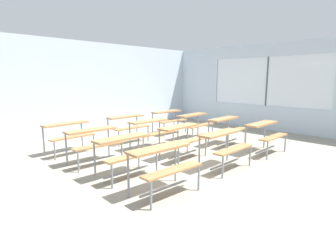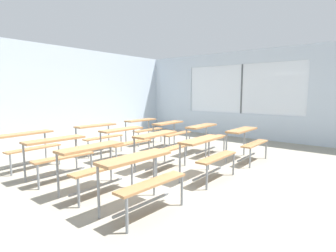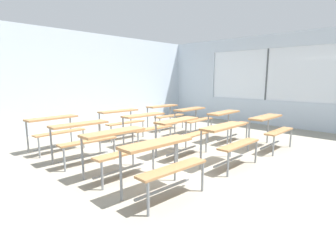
{
  "view_description": "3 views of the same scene",
  "coord_description": "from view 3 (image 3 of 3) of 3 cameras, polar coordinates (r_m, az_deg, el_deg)",
  "views": [
    {
      "loc": [
        -4.21,
        -3.82,
        1.82
      ],
      "look_at": [
        0.28,
        0.7,
        0.68
      ],
      "focal_mm": 28.7,
      "sensor_mm": 36.0,
      "label": 1
    },
    {
      "loc": [
        -3.8,
        -3.3,
        1.6
      ],
      "look_at": [
        0.79,
        0.41,
        0.83
      ],
      "focal_mm": 28.0,
      "sensor_mm": 36.0,
      "label": 2
    },
    {
      "loc": [
        -3.8,
        -3.3,
        1.6
      ],
      "look_at": [
        0.39,
        0.71,
        0.53
      ],
      "focal_mm": 28.0,
      "sensor_mm": 36.0,
      "label": 3
    }
  ],
  "objects": [
    {
      "name": "ground",
      "position": [
        5.29,
        2.65,
        -7.44
      ],
      "size": [
        10.0,
        9.0,
        0.05
      ],
      "primitive_type": "cube",
      "color": "gray"
    },
    {
      "name": "wall_back",
      "position": [
        8.68,
        -20.56,
        9.15
      ],
      "size": [
        10.0,
        0.12,
        3.0
      ],
      "primitive_type": "cube",
      "color": "silver",
      "rests_on": "ground"
    },
    {
      "name": "wall_right",
      "position": [
        9.35,
        24.23,
        8.62
      ],
      "size": [
        0.12,
        9.0,
        3.0
      ],
      "color": "silver",
      "rests_on": "ground"
    },
    {
      "name": "desk_bench_r0c0",
      "position": [
        3.55,
        -1.28,
        -6.52
      ],
      "size": [
        1.12,
        0.64,
        0.74
      ],
      "rotation": [
        0.0,
        0.0,
        -0.04
      ],
      "color": "#A87547",
      "rests_on": "ground"
    },
    {
      "name": "desk_bench_r0c1",
      "position": [
        4.88,
        13.11,
        -2.08
      ],
      "size": [
        1.1,
        0.59,
        0.74
      ],
      "rotation": [
        0.0,
        0.0,
        -0.0
      ],
      "color": "#A87547",
      "rests_on": "ground"
    },
    {
      "name": "desk_bench_r0c2",
      "position": [
        6.31,
        21.36,
        0.3
      ],
      "size": [
        1.1,
        0.59,
        0.74
      ],
      "rotation": [
        0.0,
        0.0,
        0.0
      ],
      "color": "#A87547",
      "rests_on": "ground"
    },
    {
      "name": "desk_bench_r1c0",
      "position": [
        4.33,
        -10.85,
        -3.57
      ],
      "size": [
        1.1,
        0.6,
        0.74
      ],
      "rotation": [
        0.0,
        0.0,
        -0.01
      ],
      "color": "#A87547",
      "rests_on": "ground"
    },
    {
      "name": "desk_bench_r1c1",
      "position": [
        5.43,
        2.89,
        -0.54
      ],
      "size": [
        1.13,
        0.64,
        0.74
      ],
      "rotation": [
        0.0,
        0.0,
        0.05
      ],
      "color": "#A87547",
      "rests_on": "ground"
    },
    {
      "name": "desk_bench_r1c2",
      "position": [
        6.82,
        12.82,
        1.47
      ],
      "size": [
        1.12,
        0.62,
        0.74
      ],
      "rotation": [
        0.0,
        0.0,
        0.03
      ],
      "color": "#A87547",
      "rests_on": "ground"
    },
    {
      "name": "desk_bench_r2c0",
      "position": [
        5.24,
        -18.13,
        -1.46
      ],
      "size": [
        1.12,
        0.63,
        0.74
      ],
      "rotation": [
        0.0,
        0.0,
        -0.04
      ],
      "color": "#A87547",
      "rests_on": "ground"
    },
    {
      "name": "desk_bench_r2c1",
      "position": [
        6.22,
        -4.68,
        0.85
      ],
      "size": [
        1.12,
        0.62,
        0.74
      ],
      "rotation": [
        0.0,
        0.0,
        -0.03
      ],
      "color": "#A87547",
      "rests_on": "ground"
    },
    {
      "name": "desk_bench_r2c2",
      "position": [
        7.44,
        5.44,
        2.41
      ],
      "size": [
        1.12,
        0.64,
        0.74
      ],
      "rotation": [
        0.0,
        0.0,
        0.04
      ],
      "color": "#A87547",
      "rests_on": "ground"
    },
    {
      "name": "desk_bench_r3c0",
      "position": [
        6.27,
        -23.4,
        0.09
      ],
      "size": [
        1.13,
        0.64,
        0.74
      ],
      "rotation": [
        0.0,
        0.0,
        0.05
      ],
      "color": "#A87547",
      "rests_on": "ground"
    },
    {
      "name": "desk_bench_r3c1",
      "position": [
        7.09,
        -10.19,
        1.9
      ],
      "size": [
        1.12,
        0.63,
        0.74
      ],
      "rotation": [
        0.0,
        0.0,
        -0.04
      ],
      "color": "#A87547",
      "rests_on": "ground"
    },
    {
      "name": "desk_bench_r3c2",
      "position": [
        8.2,
        -0.71,
        3.21
      ],
      "size": [
        1.11,
        0.6,
        0.74
      ],
      "rotation": [
        0.0,
        0.0,
        -0.01
      ],
      "color": "#A87547",
      "rests_on": "ground"
    }
  ]
}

